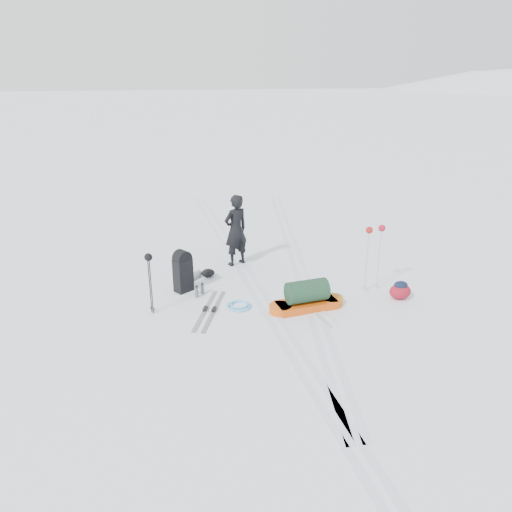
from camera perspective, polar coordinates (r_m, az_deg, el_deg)
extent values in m
plane|color=white|center=(11.23, 0.32, -4.47)|extent=(200.00, 200.00, 0.00)
cube|color=silver|center=(11.21, -0.28, -4.50)|extent=(1.40, 17.97, 0.01)
cube|color=silver|center=(11.25, 0.93, -4.41)|extent=(1.40, 17.97, 0.01)
cube|color=silver|center=(13.28, 4.09, -0.36)|extent=(2.09, 13.88, 0.01)
cube|color=silver|center=(13.35, 5.09, -0.29)|extent=(2.09, 13.88, 0.01)
imported|color=black|center=(12.63, -2.33, 2.96)|extent=(0.80, 0.70, 1.84)
cube|color=#D54B0C|center=(10.66, 5.78, -5.57)|extent=(1.36, 0.72, 0.16)
cylinder|color=#C5610B|center=(10.90, 8.64, -5.07)|extent=(0.54, 0.54, 0.16)
cylinder|color=#E0540D|center=(10.45, 2.80, -6.07)|extent=(0.54, 0.54, 0.16)
cylinder|color=#163220|center=(10.52, 5.85, -4.01)|extent=(0.93, 0.60, 0.48)
cube|color=black|center=(11.39, -8.33, -2.18)|extent=(0.48, 0.45, 0.77)
cylinder|color=black|center=(11.24, -8.44, -0.27)|extent=(0.46, 0.43, 0.38)
cube|color=black|center=(11.56, -7.59, -2.38)|extent=(0.19, 0.21, 0.33)
cylinder|color=gray|center=(12.03, -7.35, -2.42)|extent=(0.52, 0.57, 0.17)
cylinder|color=black|center=(10.46, -12.06, -3.27)|extent=(0.03, 0.03, 1.22)
cylinder|color=black|center=(10.39, -11.88, -3.43)|extent=(0.03, 0.03, 1.22)
torus|color=black|center=(10.68, -11.85, -5.79)|extent=(0.10, 0.10, 0.01)
torus|color=black|center=(10.61, -11.67, -5.96)|extent=(0.10, 0.10, 0.01)
sphere|color=black|center=(10.19, -12.21, -0.13)|extent=(0.16, 0.16, 0.16)
cylinder|color=silver|center=(11.39, 12.52, -0.66)|extent=(0.03, 0.03, 1.45)
cylinder|color=silver|center=(11.59, 13.87, -0.40)|extent=(0.03, 0.03, 1.45)
torus|color=#9D9FA3|center=(11.63, 12.29, -3.46)|extent=(0.13, 0.13, 0.01)
torus|color=#B3B4BA|center=(11.82, 13.61, -3.16)|extent=(0.13, 0.13, 0.01)
sphere|color=maroon|center=(11.14, 12.82, 2.91)|extent=(0.16, 0.16, 0.16)
sphere|color=maroon|center=(11.35, 14.19, 3.11)|extent=(0.16, 0.16, 0.16)
cube|color=gray|center=(10.56, -4.82, -6.25)|extent=(0.71, 1.81, 0.02)
cube|color=#979A9F|center=(10.60, -5.82, -6.17)|extent=(0.71, 1.81, 0.02)
cube|color=black|center=(10.54, -4.83, -6.09)|extent=(0.13, 0.20, 0.05)
cube|color=black|center=(10.58, -5.83, -6.01)|extent=(0.13, 0.20, 0.05)
cube|color=#BBBDC2|center=(10.70, 6.09, -5.91)|extent=(0.46, 1.82, 0.02)
cube|color=silver|center=(10.78, 6.95, -5.73)|extent=(0.46, 1.82, 0.02)
cube|color=black|center=(10.69, 6.09, -5.75)|extent=(0.11, 0.20, 0.05)
cube|color=black|center=(10.77, 6.96, -5.57)|extent=(0.11, 0.20, 0.05)
torus|color=#61C1ED|center=(10.69, -1.97, -5.72)|extent=(0.63, 0.63, 0.05)
torus|color=#63C6F1|center=(10.72, -1.95, -5.55)|extent=(0.49, 0.49, 0.05)
ellipsoid|color=maroon|center=(11.43, 16.14, -3.92)|extent=(0.54, 0.44, 0.35)
ellipsoid|color=black|center=(11.37, 16.22, -3.21)|extent=(0.35, 0.30, 0.17)
cylinder|color=slate|center=(11.14, -6.79, -4.13)|extent=(0.08, 0.08, 0.25)
cylinder|color=#56585D|center=(11.30, -6.14, -3.78)|extent=(0.08, 0.08, 0.23)
cylinder|color=black|center=(11.08, -6.82, -3.46)|extent=(0.07, 0.07, 0.03)
cylinder|color=black|center=(11.25, -6.17, -3.17)|extent=(0.07, 0.07, 0.03)
ellipsoid|color=black|center=(12.18, -5.51, -1.94)|extent=(0.37, 0.31, 0.20)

